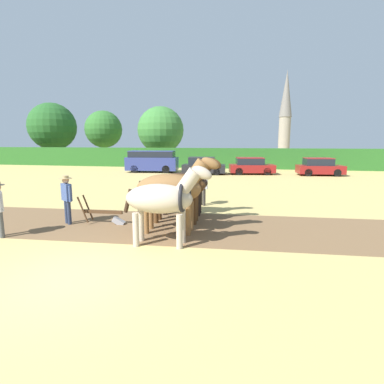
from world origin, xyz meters
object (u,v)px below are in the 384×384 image
Objects in this scene: draft_horse_lead_right at (172,189)px; tree_far_left at (52,127)px; draft_horse_trail_left at (179,185)px; draft_horse_trail_right at (185,183)px; tree_center_left at (161,130)px; farmer_at_plow at (67,195)px; church_spire at (286,111)px; farmer_beside_team at (203,186)px; parked_car_left at (203,166)px; parked_van at (152,161)px; parked_car_center at (319,167)px; plow at (106,215)px; draft_horse_lead_left at (163,199)px; tree_left at (104,129)px; parked_car_center_left at (251,166)px.

tree_far_left is at bearing 127.79° from draft_horse_lead_right.
draft_horse_trail_left is 1.27m from draft_horse_trail_right.
tree_center_left reaches higher than farmer_at_plow.
church_spire is 60.99m from farmer_beside_team.
draft_horse_lead_right is 17.85m from parked_car_left.
parked_van is (2.37, -10.85, -3.37)m from tree_center_left.
plow is at bearing -126.70° from parked_car_center.
farmer_beside_team reaches higher than plow.
draft_horse_lead_left is 3.40m from plow.
tree_far_left is 4.65× the size of farmer_at_plow.
draft_horse_trail_left reaches higher than plow.
tree_left is 4.16× the size of plow.
tree_left is at bearing 141.51° from parked_car_center_left.
plow is (-2.52, -2.03, -1.00)m from draft_horse_trail_right.
tree_far_left is 38.97m from draft_horse_lead_right.
draft_horse_lead_left is 0.92× the size of draft_horse_lead_right.
farmer_beside_team is at bearing -11.76° from farmer_at_plow.
tree_far_left is at bearing 157.20° from parked_car_center.
parked_car_left is at bearing -37.47° from tree_left.
parked_car_center is (8.57, 17.42, -0.66)m from draft_horse_trail_left.
parked_car_left is at bearing 46.93° from farmer_beside_team.
parked_van is at bearing 43.65° from farmer_at_plow.
plow is at bearing -115.11° from parked_car_center_left.
draft_horse_lead_right is at bearing -58.59° from farmer_at_plow.
parked_van reaches higher than parked_car_center_left.
draft_horse_trail_left is 17.45m from parked_car_center_left.
parked_van is 15.43m from parked_car_center.
tree_far_left is 3.12× the size of draft_horse_lead_left.
tree_left is 23.69m from parked_car_center_left.
tree_far_left is 1.11× the size of tree_center_left.
parked_car_center is (12.53, 18.46, -0.32)m from farmer_at_plow.
draft_horse_trail_left is at bearing -148.90° from farmer_beside_team.
tree_left is 16.19m from parked_van.
draft_horse_lead_left is (-9.95, -65.19, -8.43)m from church_spire.
tree_far_left is 35.73m from parked_car_center.
draft_horse_trail_right reaches higher than parked_car_left.
parked_car_left is (-1.68, 16.48, -0.66)m from draft_horse_trail_left.
church_spire reaches higher than draft_horse_trail_right.
parked_car_left is 1.00× the size of parked_car_center.
draft_horse_trail_left is 1.80× the size of farmer_beside_team.
tree_far_left is at bearing 126.67° from draft_horse_lead_left.
draft_horse_lead_left reaches higher than parked_car_center_left.
tree_center_left is at bearing -4.33° from tree_left.
church_spire reaches higher than parked_van.
draft_horse_lead_right is 20.54m from parked_car_center.
plow is 18.75m from parked_car_center_left.
farmer_at_plow is (-14.03, -63.70, -8.74)m from church_spire.
church_spire is at bearing 44.34° from tree_far_left.
draft_horse_lead_left is 4.36m from farmer_at_plow.
draft_horse_lead_left is at bearing -75.53° from parked_van.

